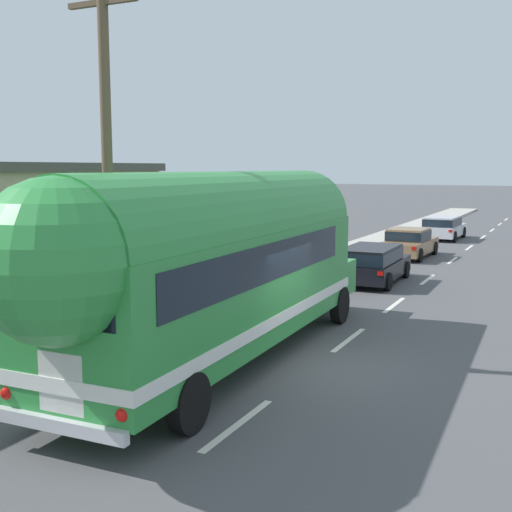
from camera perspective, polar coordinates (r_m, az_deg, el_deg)
name	(u,v)px	position (r m, az deg, el deg)	size (l,w,h in m)	color
ground_plane	(314,366)	(14.01, 5.16, -9.67)	(300.00, 300.00, 0.00)	#4C4C4F
lane_markings	(368,271)	(26.78, 9.89, -1.33)	(3.78, 80.00, 0.01)	silver
sidewalk_slab	(287,276)	(24.83, 2.77, -1.77)	(2.56, 90.00, 0.15)	#ADA89E
utility_pole	(107,157)	(14.74, -13.02, 8.48)	(1.80, 0.24, 8.50)	brown
painted_bus	(214,261)	(13.27, -3.69, -0.43)	(2.85, 12.63, 4.12)	#2D8C3D
car_lead	(372,262)	(23.94, 10.18, -0.50)	(2.05, 4.40, 1.37)	black
car_second	(409,242)	(31.27, 13.33, 1.22)	(2.08, 4.42, 1.37)	olive
car_third	(443,226)	(39.58, 16.20, 2.54)	(2.08, 4.35, 1.37)	silver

